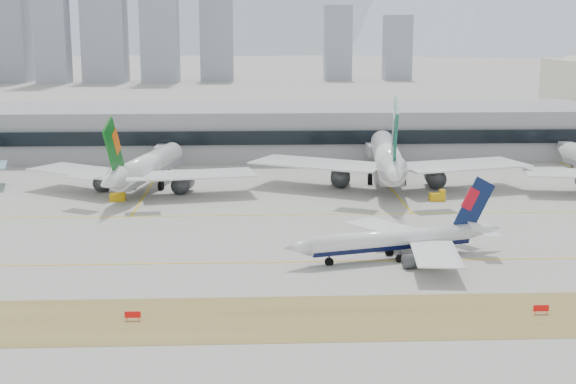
{
  "coord_description": "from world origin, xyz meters",
  "views": [
    {
      "loc": [
        0.16,
        -136.85,
        39.6
      ],
      "look_at": [
        7.18,
        18.0,
        7.5
      ],
      "focal_mm": 50.0,
      "sensor_mm": 36.0,
      "label": 1
    }
  ],
  "objects_px": {
    "widebody_cathay": "(388,159)",
    "terminal": "(251,130)",
    "widebody_eva": "(145,168)",
    "taxiing_airliner": "(399,240)"
  },
  "relations": [
    {
      "from": "widebody_cathay",
      "to": "terminal",
      "type": "distance_m",
      "value": 63.37
    },
    {
      "from": "widebody_eva",
      "to": "widebody_cathay",
      "type": "height_order",
      "value": "widebody_cathay"
    },
    {
      "from": "widebody_cathay",
      "to": "terminal",
      "type": "relative_size",
      "value": 0.25
    },
    {
      "from": "widebody_eva",
      "to": "widebody_cathay",
      "type": "distance_m",
      "value": 60.54
    },
    {
      "from": "widebody_eva",
      "to": "widebody_cathay",
      "type": "bearing_deg",
      "value": -74.96
    },
    {
      "from": "taxiing_airliner",
      "to": "widebody_cathay",
      "type": "xyz_separation_m",
      "value": [
        8.96,
        65.26,
        3.31
      ]
    },
    {
      "from": "widebody_eva",
      "to": "terminal",
      "type": "distance_m",
      "value": 62.67
    },
    {
      "from": "widebody_cathay",
      "to": "terminal",
      "type": "xyz_separation_m",
      "value": [
        -34.35,
        53.24,
        0.86
      ]
    },
    {
      "from": "taxiing_airliner",
      "to": "terminal",
      "type": "height_order",
      "value": "terminal"
    },
    {
      "from": "taxiing_airliner",
      "to": "widebody_cathay",
      "type": "relative_size",
      "value": 0.58
    }
  ]
}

